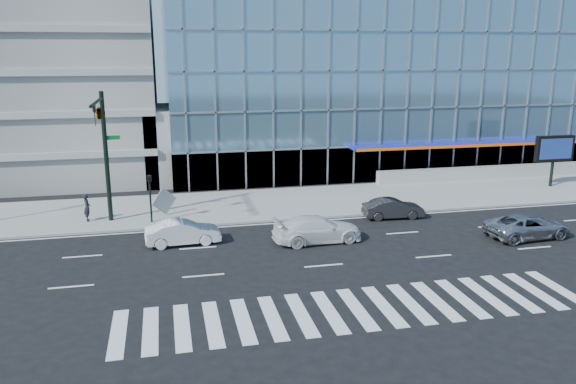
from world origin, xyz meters
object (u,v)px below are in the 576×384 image
object	(u,v)px
white_suv	(317,229)
tilted_panel	(164,201)
white_sedan	(183,232)
traffic_signal	(101,128)
silver_suv	(527,226)
ped_signal_post	(150,191)
dark_sedan	(393,208)
marquee_sign	(554,149)
pedestrian	(87,208)

from	to	relation	value
white_suv	tilted_panel	size ratio (longest dim) A/B	3.90
white_sedan	traffic_signal	bearing A→B (deg)	45.32
silver_suv	white_sedan	world-z (taller)	silver_suv
white_suv	ped_signal_post	bearing A→B (deg)	56.35
dark_sedan	tilted_panel	bearing A→B (deg)	80.61
white_sedan	dark_sedan	world-z (taller)	white_sedan
dark_sedan	white_suv	bearing A→B (deg)	123.50
marquee_sign	white_suv	bearing A→B (deg)	-158.56
pedestrian	tilted_panel	xyz separation A→B (m)	(4.71, 0.29, 0.05)
pedestrian	traffic_signal	bearing A→B (deg)	-147.34
marquee_sign	tilted_panel	bearing A→B (deg)	-176.97
white_suv	tilted_panel	xyz separation A→B (m)	(-8.34, 6.81, 0.33)
traffic_signal	dark_sedan	distance (m)	18.56
marquee_sign	pedestrian	world-z (taller)	marquee_sign
tilted_panel	ped_signal_post	bearing A→B (deg)	-151.45
white_suv	pedestrian	size ratio (longest dim) A/B	2.94
white_sedan	tilted_panel	distance (m)	5.68
ped_signal_post	dark_sedan	xyz separation A→B (m)	(15.15, -1.94, -1.50)
traffic_signal	white_suv	xyz separation A→B (m)	(11.65, -4.96, -5.43)
traffic_signal	white_sedan	world-z (taller)	traffic_signal
marquee_sign	white_sedan	distance (m)	29.72
traffic_signal	ped_signal_post	size ratio (longest dim) A/B	2.67
dark_sedan	ped_signal_post	bearing A→B (deg)	86.73
ped_signal_post	traffic_signal	bearing A→B (deg)	-171.48
pedestrian	silver_suv	bearing A→B (deg)	-117.71
traffic_signal	silver_suv	world-z (taller)	traffic_signal
white_suv	dark_sedan	world-z (taller)	white_suv
marquee_sign	silver_suv	distance (m)	14.13
silver_suv	ped_signal_post	bearing A→B (deg)	66.27
white_sedan	tilted_panel	world-z (taller)	tilted_panel
silver_suv	white_sedan	bearing A→B (deg)	75.96
white_suv	tilted_panel	distance (m)	10.77
traffic_signal	silver_suv	distance (m)	25.24
silver_suv	pedestrian	bearing A→B (deg)	66.57
white_sedan	white_suv	bearing A→B (deg)	-102.82
traffic_signal	marquee_sign	size ratio (longest dim) A/B	2.00
marquee_sign	white_suv	size ratio (longest dim) A/B	0.79
traffic_signal	white_sedan	size ratio (longest dim) A/B	1.94
silver_suv	tilted_panel	size ratio (longest dim) A/B	3.80
marquee_sign	white_suv	world-z (taller)	marquee_sign
traffic_signal	dark_sedan	size ratio (longest dim) A/B	2.07
tilted_panel	marquee_sign	bearing A→B (deg)	-29.58
traffic_signal	white_sedan	xyz separation A→B (m)	(4.25, -3.73, -5.49)
white_suv	traffic_signal	bearing A→B (deg)	63.52
silver_suv	tilted_panel	distance (m)	22.15
white_suv	dark_sedan	bearing A→B (deg)	-63.98
traffic_signal	white_sedan	distance (m)	7.88
ped_signal_post	silver_suv	bearing A→B (deg)	-19.00
ped_signal_post	dark_sedan	world-z (taller)	ped_signal_post
traffic_signal	marquee_sign	world-z (taller)	traffic_signal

